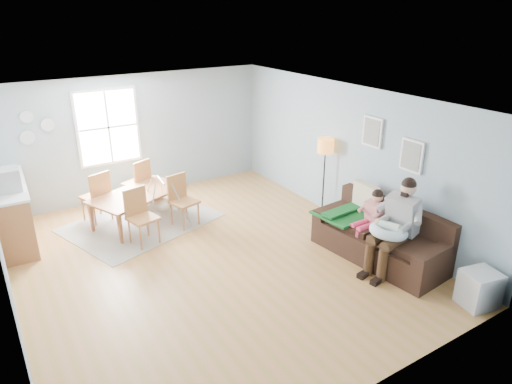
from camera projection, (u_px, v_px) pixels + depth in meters
room at (205, 120)px, 6.89m from camera, size 8.40×9.40×3.90m
window at (108, 127)px, 9.60m from camera, size 1.32×0.08×1.62m
pictures at (391, 143)px, 7.75m from camera, size 0.05×1.34×0.74m
wall_plates at (34, 127)px, 8.84m from camera, size 0.67×0.02×0.66m
sofa at (382, 240)px, 7.77m from camera, size 1.20×2.36×0.92m
green_throw at (346, 212)px, 8.17m from camera, size 1.11×0.93×0.04m
beige_pillow at (366, 198)px, 8.15m from camera, size 0.16×0.54×0.53m
father at (396, 223)px, 7.27m from camera, size 1.13×0.61×1.52m
nursing_pillow at (389, 231)px, 7.20m from camera, size 0.68×0.66×0.25m
infant at (387, 226)px, 7.19m from camera, size 0.26×0.41×0.15m
toddler at (371, 212)px, 7.70m from camera, size 0.60×0.30×0.95m
floor_lamp at (325, 152)px, 9.02m from camera, size 0.32×0.32×1.61m
storage_cube at (479, 289)px, 6.51m from camera, size 0.56×0.52×0.54m
rug at (142, 222)px, 9.12m from camera, size 3.22×2.80×0.01m
dining_table at (140, 208)px, 9.00m from camera, size 2.05×1.62×0.63m
chair_sw at (140, 212)px, 8.16m from camera, size 0.56×0.56×1.03m
chair_se at (181, 196)px, 8.85m from camera, size 0.56×0.56×1.02m
chair_nw at (98, 193)px, 8.94m from camera, size 0.61×0.61×1.05m
chair_ne at (139, 180)px, 9.65m from camera, size 0.63×0.63×1.04m
counter at (13, 212)px, 8.22m from camera, size 0.68×2.03×1.12m
monitor at (7, 180)px, 7.64m from camera, size 0.42×0.39×0.38m
baby_swing at (163, 204)px, 8.96m from camera, size 0.99×1.01×0.91m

